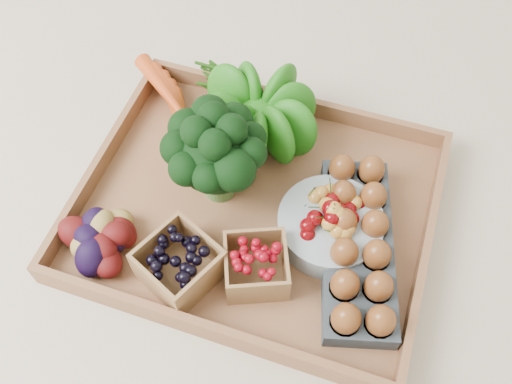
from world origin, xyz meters
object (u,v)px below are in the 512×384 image
(broccoli, at_px, (218,167))
(tray, at_px, (256,209))
(cherry_bowl, at_px, (330,226))
(egg_carton, at_px, (357,248))

(broccoli, bearing_deg, tray, -10.35)
(cherry_bowl, relative_size, egg_carton, 0.55)
(tray, xyz_separation_m, broccoli, (-0.07, 0.01, 0.07))
(broccoli, height_order, egg_carton, broccoli)
(cherry_bowl, bearing_deg, egg_carton, -23.89)
(egg_carton, bearing_deg, broccoli, 154.78)
(broccoli, xyz_separation_m, cherry_bowl, (0.19, -0.02, -0.04))
(tray, relative_size, cherry_bowl, 3.38)
(tray, relative_size, egg_carton, 1.85)
(tray, bearing_deg, broccoli, 169.65)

